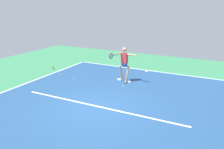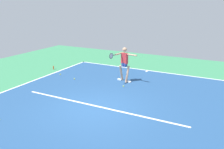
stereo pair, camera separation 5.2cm
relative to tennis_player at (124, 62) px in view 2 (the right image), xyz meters
The scene contains 11 objects.
ground_plane 3.83m from the tennis_player, 96.73° to the left, with size 22.01×22.01×0.00m, color #388456.
court_surface 3.82m from the tennis_player, 96.73° to the left, with size 9.81×12.69×0.00m, color navy.
court_line_baseline_near 2.89m from the tennis_player, 99.22° to the right, with size 9.81×0.10×0.01m, color white.
court_line_sideline_right 5.83m from the tennis_player, 39.46° to the left, with size 0.10×12.69×0.01m, color white.
court_line_service 3.64m from the tennis_player, 97.12° to the left, with size 7.36×0.10×0.01m, color white.
court_line_centre_mark 2.71m from the tennis_player, 99.96° to the right, with size 0.10×0.30×0.01m, color white.
tennis_player is the anchor object (origin of this frame).
tennis_ball_by_sideline 4.01m from the tennis_player, ahead, with size 0.07×0.07×0.07m, color yellow.
tennis_ball_near_player 1.36m from the tennis_player, 113.29° to the left, with size 0.07×0.07×0.07m, color #C6E53D.
tennis_ball_by_baseline 2.93m from the tennis_player, 20.86° to the left, with size 0.07×0.07×0.07m, color #CCE033.
water_bottle 5.08m from the tennis_player, ahead, with size 0.07×0.07×0.22m, color #D84C1E.
Camera 2 is at (-4.62, 7.42, 4.06)m, focal length 38.03 mm.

